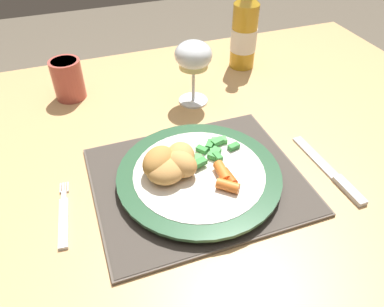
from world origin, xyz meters
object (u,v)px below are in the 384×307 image
fork (64,218)px  drinking_cup (68,78)px  table_knife (333,174)px  dinner_plate (199,176)px  bottle (244,30)px  dining_table (177,179)px  wine_glass (193,58)px

fork → drinking_cup: (0.05, 0.37, 0.04)m
table_knife → drinking_cup: drinking_cup is taller
table_knife → dinner_plate: bearing=164.6°
drinking_cup → bottle: bearing=0.9°
dining_table → drinking_cup: bearing=124.0°
dinner_plate → table_knife: dinner_plate is taller
dining_table → bottle: 0.41m
fork → table_knife: 0.46m
dining_table → bottle: (0.26, 0.26, 0.18)m
dinner_plate → fork: (-0.23, -0.00, -0.01)m
dining_table → fork: fork is taller
wine_glass → drinking_cup: bearing=156.5°
bottle → fork: bearing=-142.5°
dinner_plate → drinking_cup: drinking_cup is taller
wine_glass → dinner_plate: bearing=-107.8°
dining_table → dinner_plate: size_ratio=4.84×
dinner_plate → wine_glass: (0.08, 0.25, 0.09)m
dining_table → wine_glass: wine_glass is taller
drinking_cup → fork: bearing=-97.9°
drinking_cup → wine_glass: bearing=-23.5°
fork → wine_glass: wine_glass is taller
fork → drinking_cup: 0.37m
dining_table → fork: (-0.22, -0.11, 0.09)m
dinner_plate → bottle: 0.46m
wine_glass → dining_table: bearing=-122.2°
dinner_plate → fork: bearing=-179.2°
dinner_plate → fork: size_ratio=2.00×
dining_table → table_knife: table_knife is taller
wine_glass → drinking_cup: (-0.26, 0.11, -0.06)m
table_knife → wine_glass: wine_glass is taller
dinner_plate → bottle: bearing=55.2°
dining_table → wine_glass: (0.09, 0.14, 0.20)m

